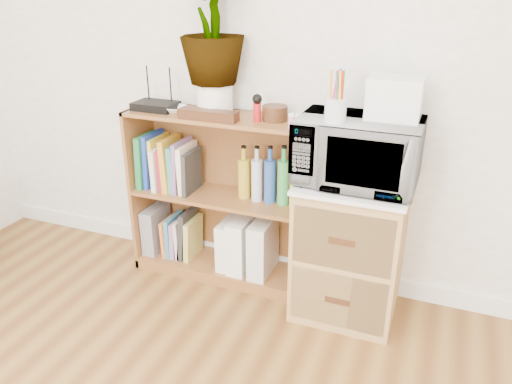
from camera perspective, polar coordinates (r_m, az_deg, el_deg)
The scene contains 21 objects.
skirting_board at distance 2.97m, azimuth 3.42°, elevation -8.23°, with size 4.00×0.02×0.10m, color white.
bookshelf at distance 2.77m, azimuth -4.17°, elevation -0.76°, with size 1.00×0.30×0.95m, color brown.
wicker_unit at distance 2.56m, azimuth 10.63°, elevation -6.48°, with size 0.50×0.45×0.70m, color #9E7542.
microwave at distance 2.34m, azimuth 11.53°, elevation 4.59°, with size 0.55×0.37×0.31m, color white.
pen_cup at distance 2.21m, azimuth 9.07°, elevation 9.21°, with size 0.09×0.09×0.10m, color silver.
small_appliance at distance 2.31m, azimuth 15.59°, elevation 10.33°, with size 0.23×0.19×0.18m, color white.
router at distance 2.76m, azimuth -11.40°, elevation 9.63°, with size 0.23×0.16×0.04m, color black.
white_bowl at distance 2.69m, azimuth -9.43°, elevation 9.33°, with size 0.13×0.13×0.03m, color white.
plant_pot at distance 2.62m, azimuth -4.74°, elevation 10.58°, with size 0.19×0.19×0.16m, color white.
potted_plant at distance 2.56m, azimuth -5.03°, elevation 18.64°, with size 0.32×0.32×0.58m, color #3B7E32.
trinket_box at distance 2.52m, azimuth -5.48°, elevation 8.76°, with size 0.31×0.08×0.05m, color #351A0E.
kokeshi_doll at distance 2.47m, azimuth 0.13°, elevation 9.08°, with size 0.04×0.04×0.09m, color #B01517.
wooden_bowl at distance 2.50m, azimuth 2.17°, elevation 9.00°, with size 0.13×0.13×0.07m, color #36190E.
paint_jars at distance 2.36m, azimuth 4.83°, elevation 7.83°, with size 0.11×0.04×0.05m, color #CF738C.
file_box at distance 3.08m, azimuth -11.32°, elevation -4.07°, with size 0.08×0.22×0.28m, color gray.
magazine_holder_left at distance 2.86m, azimuth -2.99°, elevation -5.88°, with size 0.09×0.22×0.28m, color white.
magazine_holder_mid at distance 2.83m, azimuth -1.60°, elevation -5.88°, with size 0.10×0.25×0.31m, color white.
magazine_holder_right at distance 2.78m, azimuth 0.81°, elevation -6.27°, with size 0.10×0.26×0.32m, color silver.
cookbooks at distance 2.85m, azimuth -9.85°, elevation 3.17°, with size 0.33×0.20×0.31m.
liquor_bottles at distance 2.59m, azimuth 2.61°, elevation 1.54°, with size 0.46×0.07×0.31m.
lower_books at distance 3.01m, azimuth -8.42°, elevation -4.90°, with size 0.19×0.19×0.30m.
Camera 1 is at (0.76, -0.17, 1.61)m, focal length 35.00 mm.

